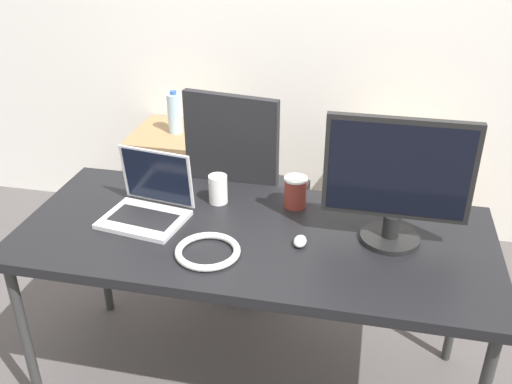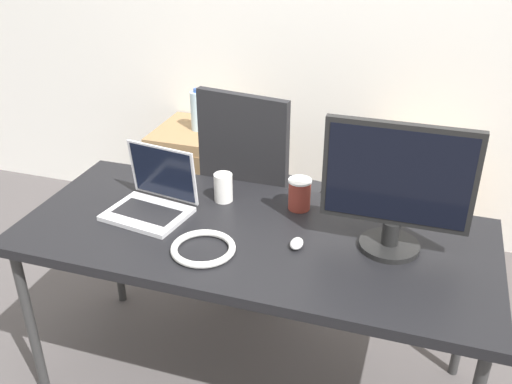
{
  "view_description": "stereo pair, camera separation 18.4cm",
  "coord_description": "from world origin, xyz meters",
  "px_view_note": "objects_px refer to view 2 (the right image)",
  "views": [
    {
      "loc": [
        0.39,
        -1.76,
        1.89
      ],
      "look_at": [
        0.0,
        0.04,
        0.91
      ],
      "focal_mm": 40.0,
      "sensor_mm": 36.0,
      "label": 1
    },
    {
      "loc": [
        0.57,
        -1.71,
        1.89
      ],
      "look_at": [
        0.0,
        0.04,
        0.91
      ],
      "focal_mm": 40.0,
      "sensor_mm": 36.0,
      "label": 2
    }
  ],
  "objects_px": {
    "coffee_cup_white": "(223,187)",
    "coffee_cup_brown": "(299,194)",
    "monitor": "(397,187)",
    "mouse": "(297,244)",
    "laptop_center": "(153,200)",
    "cabinet_left": "(201,178)",
    "cable_coil": "(203,248)",
    "office_chair": "(261,213)",
    "water_bottle": "(198,111)",
    "cabinet_right": "(414,210)"
  },
  "relations": [
    {
      "from": "cabinet_right",
      "to": "laptop_center",
      "type": "bearing_deg",
      "value": -130.9
    },
    {
      "from": "water_bottle",
      "to": "cable_coil",
      "type": "distance_m",
      "value": 1.46
    },
    {
      "from": "water_bottle",
      "to": "laptop_center",
      "type": "xyz_separation_m",
      "value": [
        0.3,
        -1.13,
        0.06
      ]
    },
    {
      "from": "coffee_cup_brown",
      "to": "cabinet_right",
      "type": "bearing_deg",
      "value": 64.83
    },
    {
      "from": "monitor",
      "to": "mouse",
      "type": "distance_m",
      "value": 0.4
    },
    {
      "from": "cabinet_right",
      "to": "monitor",
      "type": "relative_size",
      "value": 1.27
    },
    {
      "from": "coffee_cup_brown",
      "to": "monitor",
      "type": "bearing_deg",
      "value": -25.32
    },
    {
      "from": "coffee_cup_brown",
      "to": "cable_coil",
      "type": "xyz_separation_m",
      "value": [
        -0.25,
        -0.4,
        -0.05
      ]
    },
    {
      "from": "cabinet_left",
      "to": "cable_coil",
      "type": "relative_size",
      "value": 2.79
    },
    {
      "from": "laptop_center",
      "to": "monitor",
      "type": "xyz_separation_m",
      "value": [
        0.92,
        0.02,
        0.19
      ]
    },
    {
      "from": "cabinet_left",
      "to": "coffee_cup_brown",
      "type": "relative_size",
      "value": 5.03
    },
    {
      "from": "cabinet_right",
      "to": "coffee_cup_brown",
      "type": "bearing_deg",
      "value": -115.17
    },
    {
      "from": "coffee_cup_brown",
      "to": "mouse",
      "type": "bearing_deg",
      "value": -77.53
    },
    {
      "from": "office_chair",
      "to": "coffee_cup_brown",
      "type": "bearing_deg",
      "value": -56.68
    },
    {
      "from": "water_bottle",
      "to": "coffee_cup_brown",
      "type": "relative_size",
      "value": 1.95
    },
    {
      "from": "office_chair",
      "to": "laptop_center",
      "type": "height_order",
      "value": "office_chair"
    },
    {
      "from": "cabinet_right",
      "to": "mouse",
      "type": "xyz_separation_m",
      "value": [
        -0.38,
        -1.21,
        0.46
      ]
    },
    {
      "from": "monitor",
      "to": "cable_coil",
      "type": "height_order",
      "value": "monitor"
    },
    {
      "from": "cabinet_left",
      "to": "coffee_cup_brown",
      "type": "height_order",
      "value": "coffee_cup_brown"
    },
    {
      "from": "cabinet_left",
      "to": "water_bottle",
      "type": "xyz_separation_m",
      "value": [
        0.0,
        0.0,
        0.44
      ]
    },
    {
      "from": "office_chair",
      "to": "cable_coil",
      "type": "xyz_separation_m",
      "value": [
        0.06,
        -0.87,
        0.34
      ]
    },
    {
      "from": "laptop_center",
      "to": "coffee_cup_white",
      "type": "height_order",
      "value": "laptop_center"
    },
    {
      "from": "office_chair",
      "to": "mouse",
      "type": "relative_size",
      "value": 15.78
    },
    {
      "from": "cable_coil",
      "to": "coffee_cup_white",
      "type": "bearing_deg",
      "value": 99.91
    },
    {
      "from": "monitor",
      "to": "cabinet_right",
      "type": "bearing_deg",
      "value": 86.71
    },
    {
      "from": "office_chair",
      "to": "coffee_cup_white",
      "type": "xyz_separation_m",
      "value": [
        -0.0,
        -0.5,
        0.39
      ]
    },
    {
      "from": "cabinet_left",
      "to": "coffee_cup_white",
      "type": "distance_m",
      "value": 1.21
    },
    {
      "from": "coffee_cup_white",
      "to": "coffee_cup_brown",
      "type": "relative_size",
      "value": 0.93
    },
    {
      "from": "office_chair",
      "to": "coffee_cup_brown",
      "type": "relative_size",
      "value": 8.75
    },
    {
      "from": "coffee_cup_brown",
      "to": "cable_coil",
      "type": "bearing_deg",
      "value": -121.37
    },
    {
      "from": "office_chair",
      "to": "coffee_cup_white",
      "type": "distance_m",
      "value": 0.63
    },
    {
      "from": "cabinet_left",
      "to": "monitor",
      "type": "height_order",
      "value": "monitor"
    },
    {
      "from": "laptop_center",
      "to": "cabinet_left",
      "type": "bearing_deg",
      "value": 104.7
    },
    {
      "from": "water_bottle",
      "to": "coffee_cup_white",
      "type": "distance_m",
      "value": 1.1
    },
    {
      "from": "coffee_cup_white",
      "to": "cabinet_right",
      "type": "bearing_deg",
      "value": 52.16
    },
    {
      "from": "cabinet_left",
      "to": "monitor",
      "type": "xyz_separation_m",
      "value": [
        1.21,
        -1.11,
        0.68
      ]
    },
    {
      "from": "laptop_center",
      "to": "monitor",
      "type": "bearing_deg",
      "value": 1.45
    },
    {
      "from": "office_chair",
      "to": "cable_coil",
      "type": "bearing_deg",
      "value": -86.05
    },
    {
      "from": "water_bottle",
      "to": "coffee_cup_white",
      "type": "bearing_deg",
      "value": -61.24
    },
    {
      "from": "cabinet_left",
      "to": "mouse",
      "type": "xyz_separation_m",
      "value": [
        0.9,
        -1.21,
        0.46
      ]
    },
    {
      "from": "office_chair",
      "to": "laptop_center",
      "type": "bearing_deg",
      "value": -109.67
    },
    {
      "from": "office_chair",
      "to": "laptop_center",
      "type": "xyz_separation_m",
      "value": [
        -0.24,
        -0.66,
        0.38
      ]
    },
    {
      "from": "coffee_cup_brown",
      "to": "cable_coil",
      "type": "relative_size",
      "value": 0.55
    },
    {
      "from": "laptop_center",
      "to": "monitor",
      "type": "relative_size",
      "value": 0.67
    },
    {
      "from": "water_bottle",
      "to": "mouse",
      "type": "bearing_deg",
      "value": -53.35
    },
    {
      "from": "cabinet_right",
      "to": "mouse",
      "type": "height_order",
      "value": "mouse"
    },
    {
      "from": "cabinet_right",
      "to": "monitor",
      "type": "bearing_deg",
      "value": -93.29
    },
    {
      "from": "cabinet_right",
      "to": "water_bottle",
      "type": "bearing_deg",
      "value": 179.9
    },
    {
      "from": "coffee_cup_white",
      "to": "water_bottle",
      "type": "bearing_deg",
      "value": 118.76
    },
    {
      "from": "cable_coil",
      "to": "office_chair",
      "type": "bearing_deg",
      "value": 93.95
    }
  ]
}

